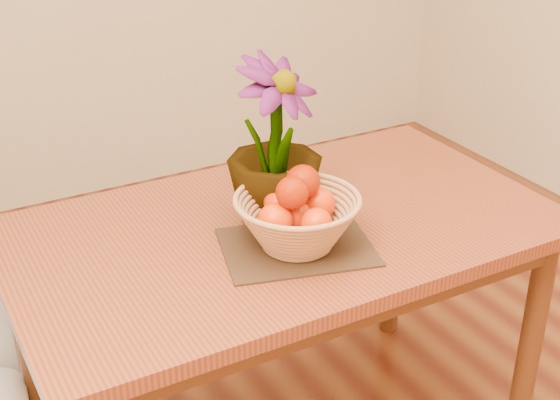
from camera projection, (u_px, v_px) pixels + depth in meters
table at (283, 253)px, 2.03m from camera, size 1.40×0.80×0.75m
placemat at (297, 247)px, 1.88m from camera, size 0.42×0.35×0.01m
wicker_basket at (297, 224)px, 1.85m from camera, size 0.30×0.30×0.12m
orange_pile at (298, 201)px, 1.83m from camera, size 0.22×0.21×0.15m
potted_plant at (275, 143)px, 1.92m from camera, size 0.32×0.32×0.43m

